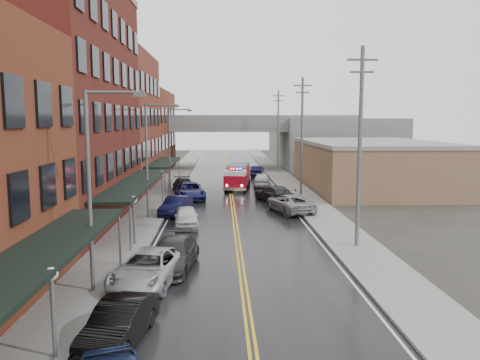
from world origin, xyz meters
name	(u,v)px	position (x,y,z in m)	size (l,w,h in m)	color
road	(232,204)	(0.00, 30.00, 0.01)	(11.00, 160.00, 0.02)	black
sidewalk_left	(153,204)	(-7.30, 30.00, 0.07)	(3.00, 160.00, 0.15)	slate
sidewalk_right	(311,203)	(7.30, 30.00, 0.07)	(3.00, 160.00, 0.15)	slate
curb_left	(171,204)	(-5.65, 30.00, 0.07)	(0.30, 160.00, 0.15)	gray
curb_right	(293,203)	(5.65, 30.00, 0.07)	(0.30, 160.00, 0.15)	gray
brick_building_b	(55,103)	(-13.30, 23.00, 9.00)	(9.00, 20.00, 18.00)	#501A15
brick_building_c	(111,122)	(-13.30, 40.50, 7.50)	(9.00, 15.00, 15.00)	maroon
brick_building_far	(139,132)	(-13.30, 58.00, 6.00)	(9.00, 20.00, 12.00)	brown
tan_building	(370,166)	(16.00, 40.00, 2.50)	(14.00, 22.00, 5.00)	#91724E
right_far_block	(328,141)	(18.00, 70.00, 4.00)	(18.00, 30.00, 8.00)	slate
awning_0	(40,254)	(-7.49, 4.00, 2.99)	(2.60, 16.00, 3.09)	black
awning_1	(136,183)	(-7.49, 23.00, 2.99)	(2.60, 18.00, 3.09)	black
awning_2	(164,163)	(-7.49, 40.50, 2.99)	(2.60, 13.00, 3.09)	black
globe_lamp_0	(52,292)	(-6.40, 2.00, 2.31)	(0.44, 0.44, 3.12)	#59595B
globe_lamp_1	(134,209)	(-6.40, 16.00, 2.31)	(0.44, 0.44, 3.12)	#59595B
globe_lamp_2	(162,180)	(-6.40, 30.00, 2.31)	(0.44, 0.44, 3.12)	#59595B
street_lamp_0	(95,179)	(-6.55, 8.00, 5.19)	(2.64, 0.22, 9.00)	#59595B
street_lamp_1	(150,153)	(-6.55, 24.00, 5.19)	(2.64, 0.22, 9.00)	#59595B
street_lamp_2	(172,143)	(-6.55, 40.00, 5.19)	(2.64, 0.22, 9.00)	#59595B
utility_pole_0	(360,144)	(7.20, 15.00, 6.31)	(1.80, 0.24, 12.00)	#59595B
utility_pole_1	(302,134)	(7.20, 35.00, 6.31)	(1.80, 0.24, 12.00)	#59595B
utility_pole_2	(278,130)	(7.20, 55.00, 6.31)	(1.80, 0.24, 12.00)	#59595B
overpass	(227,131)	(0.00, 62.00, 5.99)	(40.00, 10.00, 7.50)	slate
fire_truck	(238,176)	(0.83, 40.00, 1.48)	(3.75, 7.73, 2.73)	#AA071A
parked_car_left_1	(119,323)	(-4.60, 3.21, 0.72)	(1.53, 4.39, 1.45)	black
parked_car_left_2	(149,268)	(-4.48, 9.10, 0.78)	(2.60, 5.65, 1.57)	#ABAFB3
parked_car_left_3	(172,254)	(-3.60, 11.30, 0.78)	(2.19, 5.38, 1.56)	#29292C
parked_car_left_4	(186,217)	(-3.60, 21.20, 0.72)	(1.71, 4.24, 1.44)	silver
parked_car_left_5	(176,206)	(-4.75, 25.47, 0.75)	(1.59, 4.55, 1.50)	black
parked_car_left_6	(190,191)	(-4.12, 33.20, 0.82)	(2.72, 5.89, 1.64)	#14174E
parked_car_left_7	(184,186)	(-5.00, 37.10, 0.78)	(2.19, 5.39, 1.56)	black
parked_car_right_0	(290,203)	(4.74, 26.13, 0.79)	(2.61, 5.66, 1.57)	gray
parked_car_right_1	(274,194)	(4.02, 31.35, 0.79)	(2.20, 5.42, 1.57)	#232426
parked_car_right_2	(262,180)	(3.76, 41.80, 0.81)	(1.91, 4.76, 1.62)	silver
parked_car_right_3	(257,171)	(4.00, 52.20, 0.72)	(1.53, 4.40, 1.45)	black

